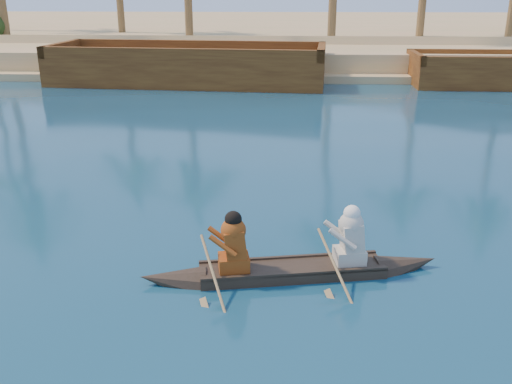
# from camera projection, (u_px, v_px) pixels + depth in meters

# --- Properties ---
(sandy_embankment) EXTENTS (150.00, 51.00, 1.50)m
(sandy_embankment) POSITION_uv_depth(u_px,v_px,m) (198.00, 33.00, 51.41)
(sandy_embankment) COLOR tan
(sandy_embankment) RESTS_ON ground
(shrub_cluster) EXTENTS (100.00, 6.00, 2.40)m
(shrub_cluster) POSITION_uv_depth(u_px,v_px,m) (163.00, 40.00, 36.73)
(shrub_cluster) COLOR #1A3513
(shrub_cluster) RESTS_ON ground
(canoe) EXTENTS (4.98, 1.53, 1.36)m
(canoe) POSITION_uv_depth(u_px,v_px,m) (292.00, 261.00, 9.30)
(canoe) COLOR #35271D
(canoe) RESTS_ON ground
(barge_mid) EXTENTS (13.49, 5.42, 2.20)m
(barge_mid) POSITION_uv_depth(u_px,v_px,m) (189.00, 67.00, 27.81)
(barge_mid) COLOR brown
(barge_mid) RESTS_ON ground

